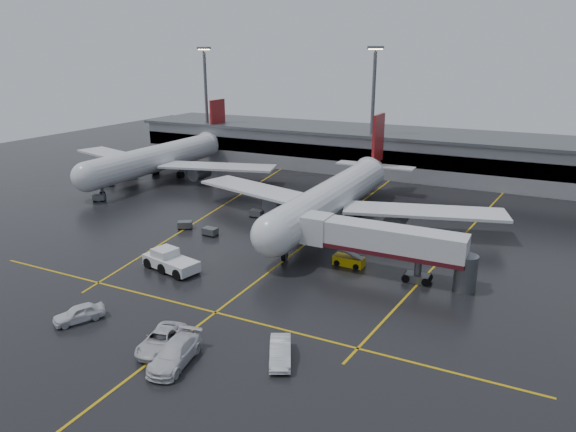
% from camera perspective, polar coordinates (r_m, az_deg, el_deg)
% --- Properties ---
extents(ground, '(220.00, 220.00, 0.00)m').
position_cam_1_polar(ground, '(70.05, 2.20, -2.90)').
color(ground, black).
rests_on(ground, ground).
extents(apron_line_centre, '(0.25, 90.00, 0.02)m').
position_cam_1_polar(apron_line_centre, '(70.05, 2.20, -2.89)').
color(apron_line_centre, gold).
rests_on(apron_line_centre, ground).
extents(apron_line_stop, '(60.00, 0.25, 0.02)m').
position_cam_1_polar(apron_line_stop, '(52.46, -7.91, -10.38)').
color(apron_line_stop, gold).
rests_on(apron_line_stop, ground).
extents(apron_line_left, '(9.99, 69.35, 0.02)m').
position_cam_1_polar(apron_line_left, '(87.62, -7.07, 1.19)').
color(apron_line_left, gold).
rests_on(apron_line_left, ground).
extents(apron_line_right, '(7.57, 69.64, 0.02)m').
position_cam_1_polar(apron_line_right, '(74.60, 18.18, -2.50)').
color(apron_line_right, gold).
rests_on(apron_line_right, ground).
extents(terminal, '(122.00, 19.00, 8.60)m').
position_cam_1_polar(terminal, '(112.97, 12.36, 6.85)').
color(terminal, gray).
rests_on(terminal, ground).
extents(light_mast_left, '(3.00, 1.20, 25.45)m').
position_cam_1_polar(light_mast_left, '(125.09, -8.93, 12.73)').
color(light_mast_left, '#595B60').
rests_on(light_mast_left, ground).
extents(light_mast_mid, '(3.00, 1.20, 25.45)m').
position_cam_1_polar(light_mast_mid, '(107.26, 9.26, 11.96)').
color(light_mast_mid, '#595B60').
rests_on(light_mast_mid, ground).
extents(main_airliner, '(48.80, 45.60, 14.10)m').
position_cam_1_polar(main_airliner, '(77.31, 5.20, 2.28)').
color(main_airliner, silver).
rests_on(main_airliner, ground).
extents(second_airliner, '(48.80, 45.60, 14.10)m').
position_cam_1_polar(second_airliner, '(108.66, -13.54, 6.30)').
color(second_airliner, silver).
rests_on(second_airliner, ground).
extents(jet_bridge, '(19.90, 3.40, 6.05)m').
position_cam_1_polar(jet_bridge, '(59.60, 10.30, -2.88)').
color(jet_bridge, silver).
rests_on(jet_bridge, ground).
extents(pushback_tractor, '(7.59, 4.43, 2.55)m').
position_cam_1_polar(pushback_tractor, '(62.66, -12.75, -4.87)').
color(pushback_tractor, silver).
rests_on(pushback_tractor, ground).
extents(belt_loader, '(3.75, 1.89, 2.32)m').
position_cam_1_polar(belt_loader, '(62.94, 6.66, -4.87)').
color(belt_loader, '#D3AD09').
rests_on(belt_loader, ground).
extents(service_van_a, '(3.78, 6.16, 1.59)m').
position_cam_1_polar(service_van_a, '(47.26, -13.68, -13.00)').
color(service_van_a, silver).
rests_on(service_van_a, ground).
extents(service_van_b, '(3.57, 6.57, 1.81)m').
position_cam_1_polar(service_van_b, '(44.94, -12.24, -14.46)').
color(service_van_b, silver).
rests_on(service_van_b, ground).
extents(service_van_c, '(3.73, 5.17, 1.62)m').
position_cam_1_polar(service_van_c, '(44.42, -0.84, -14.57)').
color(service_van_c, white).
rests_on(service_van_c, ground).
extents(service_van_d, '(3.86, 5.02, 1.59)m').
position_cam_1_polar(service_van_d, '(53.92, -21.84, -9.82)').
color(service_van_d, white).
rests_on(service_van_d, ground).
extents(baggage_cart_a, '(2.07, 1.41, 1.12)m').
position_cam_1_polar(baggage_cart_a, '(73.23, -8.50, -1.65)').
color(baggage_cart_a, '#595B60').
rests_on(baggage_cart_a, ground).
extents(baggage_cart_b, '(2.38, 2.14, 1.12)m').
position_cam_1_polar(baggage_cart_b, '(76.61, -11.18, -0.93)').
color(baggage_cart_b, '#595B60').
rests_on(baggage_cart_b, ground).
extents(baggage_cart_c, '(2.06, 1.40, 1.12)m').
position_cam_1_polar(baggage_cart_c, '(80.66, -3.48, 0.32)').
color(baggage_cart_c, '#595B60').
rests_on(baggage_cart_c, ground).
extents(baggage_cart_d, '(2.22, 1.67, 1.12)m').
position_cam_1_polar(baggage_cart_d, '(105.11, -19.07, 3.45)').
color(baggage_cart_d, '#595B60').
rests_on(baggage_cart_d, ground).
extents(baggage_cart_e, '(2.38, 2.15, 1.12)m').
position_cam_1_polar(baggage_cart_e, '(94.94, -19.90, 1.93)').
color(baggage_cart_e, '#595B60').
rests_on(baggage_cart_e, ground).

